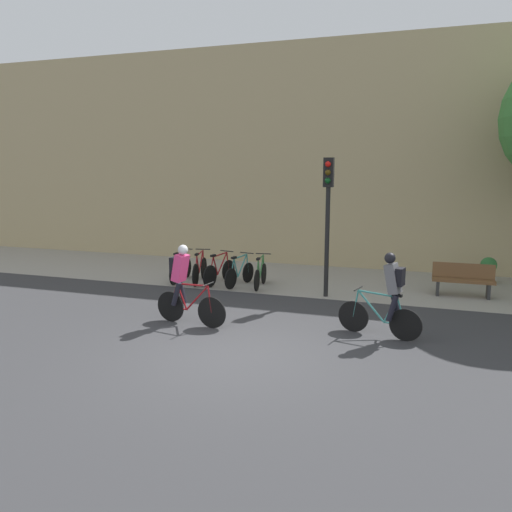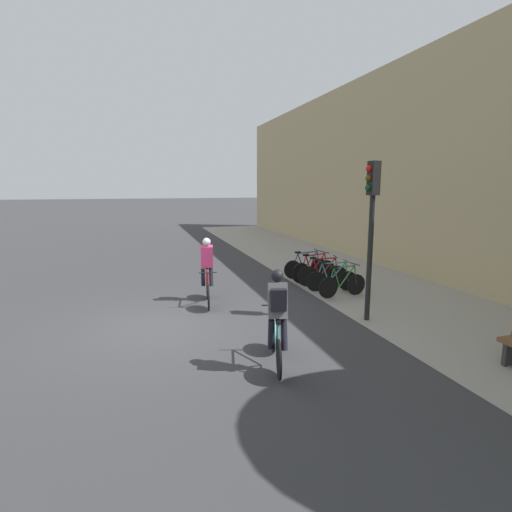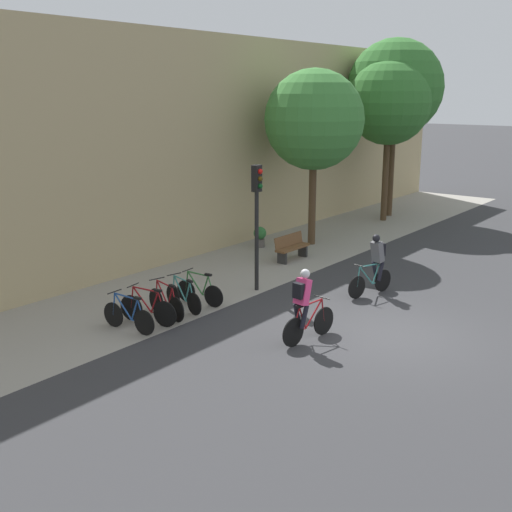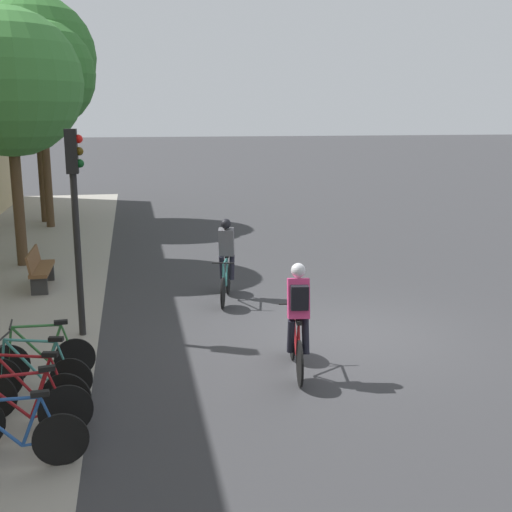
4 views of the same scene
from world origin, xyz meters
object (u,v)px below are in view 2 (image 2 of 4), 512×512
parked_bike_2 (322,274)px  parked_bike_4 (342,284)px  parked_bike_0 (306,266)px  parked_bike_1 (314,270)px  cyclist_grey (277,317)px  parked_bike_3 (332,279)px  cyclist_pink (207,268)px  traffic_light_pole (371,212)px

parked_bike_2 → parked_bike_4: (1.29, -0.00, -0.01)m
parked_bike_0 → parked_bike_4: bearing=0.0°
parked_bike_0 → parked_bike_1: (0.64, 0.00, 0.01)m
parked_bike_0 → parked_bike_4: 2.58m
cyclist_grey → parked_bike_3: size_ratio=1.13×
cyclist_pink → parked_bike_1: size_ratio=1.05×
parked_bike_1 → parked_bike_2: 0.64m
cyclist_grey → parked_bike_2: size_ratio=1.11×
cyclist_grey → parked_bike_3: bearing=142.9°
cyclist_grey → parked_bike_4: (-3.82, 3.37, -0.56)m
cyclist_pink → parked_bike_3: (-0.08, 3.82, -0.57)m
cyclist_pink → parked_bike_4: size_ratio=1.14×
parked_bike_0 → parked_bike_2: size_ratio=1.04×
cyclist_pink → parked_bike_0: size_ratio=1.07×
parked_bike_0 → parked_bike_1: size_ratio=0.99×
parked_bike_2 → parked_bike_3: (0.64, -0.00, -0.01)m
parked_bike_0 → parked_bike_1: parked_bike_1 is taller
parked_bike_0 → parked_bike_1: 0.65m
traffic_light_pole → parked_bike_1: bearing=173.5°
traffic_light_pole → cyclist_pink: bearing=-127.4°
parked_bike_1 → parked_bike_2: (0.64, 0.00, -0.01)m
parked_bike_1 → parked_bike_2: bearing=0.0°
parked_bike_1 → parked_bike_3: 1.29m
parked_bike_4 → traffic_light_pole: (2.01, -0.45, 2.18)m
parked_bike_4 → traffic_light_pole: traffic_light_pole is taller
parked_bike_2 → traffic_light_pole: (3.30, -0.45, 2.17)m
cyclist_pink → parked_bike_2: bearing=100.8°
parked_bike_0 → parked_bike_4: (2.58, 0.00, -0.01)m
parked_bike_2 → cyclist_pink: bearing=-79.2°
cyclist_pink → traffic_light_pole: traffic_light_pole is taller
cyclist_grey → parked_bike_2: (-5.11, 3.37, -0.55)m
cyclist_pink → parked_bike_0: bearing=117.8°
cyclist_pink → parked_bike_3: 3.86m
parked_bike_0 → parked_bike_3: size_ratio=1.06×
parked_bike_1 → parked_bike_3: bearing=-0.0°
cyclist_pink → cyclist_grey: size_ratio=1.01×
parked_bike_3 → traffic_light_pole: size_ratio=0.42×
cyclist_grey → cyclist_pink: bearing=-174.2°
parked_bike_2 → parked_bike_1: bearing=-180.0°
parked_bike_4 → parked_bike_3: bearing=-180.0°
cyclist_pink → parked_bike_4: (0.56, 3.82, -0.56)m
cyclist_pink → parked_bike_3: cyclist_pink is taller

